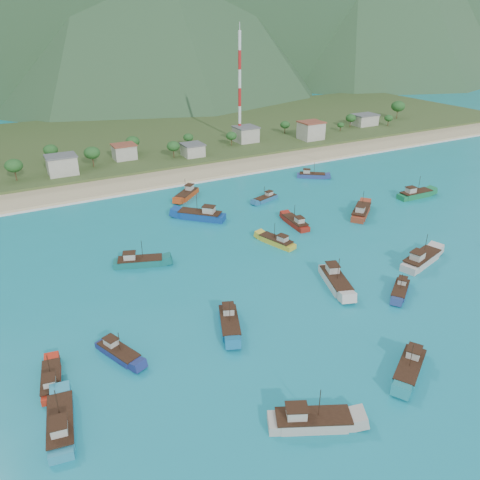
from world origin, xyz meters
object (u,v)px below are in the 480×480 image
boat_0 (400,290)px  boat_22 (311,421)px  boat_19 (61,425)px  boat_21 (51,381)px  boat_7 (229,323)px  boat_25 (201,216)px  boat_13 (139,262)px  boat_26 (335,281)px  boat_10 (187,195)px  boat_12 (410,368)px  boat_2 (277,242)px  boat_15 (415,195)px  boat_17 (118,353)px  boat_20 (361,212)px  boat_9 (266,199)px  radio_tower (240,88)px  boat_23 (421,260)px  boat_16 (312,176)px  boat_11 (295,223)px

boat_0 → boat_22: bearing=82.2°
boat_19 → boat_21: size_ratio=1.24×
boat_7 → boat_25: boat_25 is taller
boat_7 → boat_25: bearing=-86.5°
boat_13 → boat_26: 43.16m
boat_10 → boat_12: boat_10 is taller
boat_2 → boat_10: 41.52m
boat_21 → boat_26: size_ratio=0.74×
boat_12 → boat_26: boat_26 is taller
boat_15 → boat_17: 104.78m
boat_2 → boat_17: bearing=-170.9°
boat_10 → boat_20: size_ratio=0.88×
boat_9 → boat_26: bearing=147.4°
boat_17 → boat_20: bearing=177.2°
boat_17 → boat_22: bearing=102.9°
boat_17 → boat_20: size_ratio=0.80×
radio_tower → boat_19: (-95.08, -124.98, -22.64)m
boat_15 → boat_23: size_ratio=0.91×
boat_16 → boat_2: bearing=-9.3°
boat_15 → boat_16: (-16.39, 30.95, -0.22)m
boat_11 → boat_22: (-36.70, -56.99, 0.14)m
boat_7 → boat_22: boat_22 is taller
boat_9 → boat_19: (-69.31, -60.99, 0.26)m
boat_10 → boat_23: boat_23 is taller
boat_13 → boat_23: boat_23 is taller
boat_0 → boat_12: (-16.05, -17.64, 0.20)m
boat_0 → boat_16: 74.71m
boat_7 → boat_9: size_ratio=1.21×
boat_9 → boat_16: 27.99m
boat_13 → boat_15: (87.86, 1.71, 0.10)m
boat_15 → boat_13: bearing=-86.8°
boat_20 → boat_23: boat_23 is taller
boat_12 → boat_20: (36.74, 52.60, 0.18)m
boat_2 → boat_10: boat_10 is taller
boat_12 → boat_22: size_ratio=0.90×
boat_7 → boat_17: boat_7 is taller
boat_22 → boat_23: boat_23 is taller
boat_20 → boat_19: bearing=-105.1°
boat_21 → boat_26: bearing=12.4°
boat_9 → boat_20: size_ratio=0.77×
boat_7 → boat_20: boat_20 is taller
boat_12 → boat_13: boat_13 is taller
boat_17 → boat_26: boat_26 is taller
radio_tower → boat_23: size_ratio=3.32×
boat_7 → boat_25: (15.68, 47.54, 0.28)m
boat_11 → boat_21: boat_11 is taller
boat_13 → boat_16: size_ratio=1.18×
radio_tower → boat_2: size_ratio=4.27×
boat_25 → boat_7: bearing=-153.8°
radio_tower → boat_20: bearing=-95.5°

